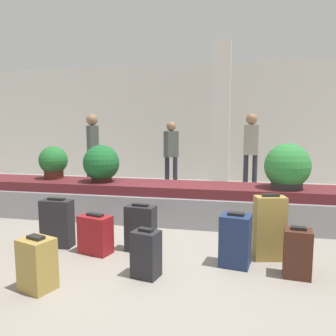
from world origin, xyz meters
name	(u,v)px	position (x,y,z in m)	size (l,w,h in m)	color
ground_plane	(144,251)	(0.00, 0.00, 0.00)	(18.00, 18.00, 0.00)	gray
back_wall	(198,123)	(0.00, 5.58, 1.60)	(18.00, 0.06, 3.20)	silver
carousel	(168,202)	(0.00, 1.40, 0.28)	(7.48, 0.94, 0.59)	gray
pillar	(221,121)	(0.73, 3.26, 1.60)	(0.36, 0.36, 3.20)	silver
suitcase_0	(37,264)	(-0.71, -1.09, 0.24)	(0.35, 0.32, 0.51)	#A3843D
suitcase_1	(269,228)	(1.44, 0.07, 0.36)	(0.37, 0.25, 0.75)	#A3843D
suitcase_2	(95,234)	(-0.55, -0.16, 0.23)	(0.42, 0.31, 0.48)	maroon
suitcase_3	(57,223)	(-1.11, -0.05, 0.30)	(0.39, 0.19, 0.62)	#232328
suitcase_4	(297,253)	(1.67, -0.33, 0.25)	(0.28, 0.25, 0.51)	#472319
suitcase_5	(146,254)	(0.20, -0.63, 0.24)	(0.30, 0.26, 0.50)	#232328
suitcase_7	(141,228)	(-0.05, 0.01, 0.28)	(0.38, 0.23, 0.58)	#232328
suitcase_8	(235,240)	(1.07, -0.18, 0.28)	(0.35, 0.31, 0.59)	navy
potted_plant_0	(101,164)	(-1.11, 1.35, 0.89)	(0.59, 0.59, 0.61)	#381914
potted_plant_1	(287,168)	(1.79, 1.36, 0.90)	(0.66, 0.66, 0.66)	#2D2D2D
potted_plant_2	(53,162)	(-2.07, 1.50, 0.88)	(0.49, 0.49, 0.57)	#4C2319
traveler_0	(251,145)	(1.38, 4.00, 1.08)	(0.33, 0.25, 1.79)	#282833
traveler_1	(171,149)	(-0.47, 4.02, 0.96)	(0.35, 0.36, 1.62)	#282833
traveler_2	(93,147)	(-1.99, 2.96, 1.07)	(0.34, 0.36, 1.76)	#282833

